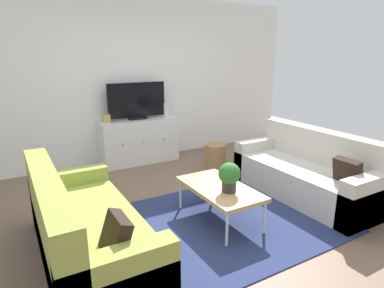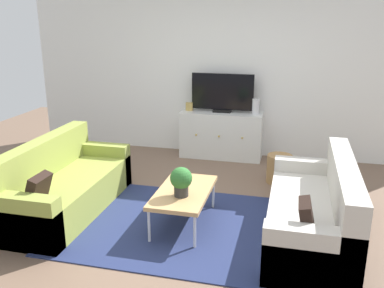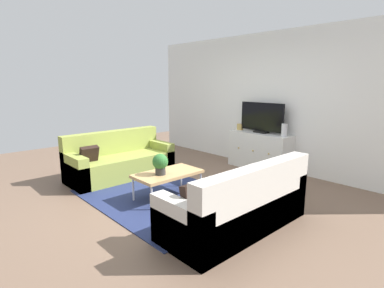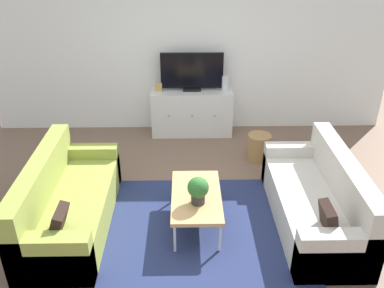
% 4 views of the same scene
% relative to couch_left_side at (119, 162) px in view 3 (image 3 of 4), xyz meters
% --- Properties ---
extents(ground_plane, '(10.00, 10.00, 0.00)m').
position_rel_couch_left_side_xyz_m(ground_plane, '(1.44, 0.11, -0.28)').
color(ground_plane, brown).
extents(wall_back, '(6.40, 0.12, 2.70)m').
position_rel_couch_left_side_xyz_m(wall_back, '(1.44, 2.66, 1.07)').
color(wall_back, white).
rests_on(wall_back, ground_plane).
extents(area_rug, '(2.50, 1.90, 0.01)m').
position_rel_couch_left_side_xyz_m(area_rug, '(1.44, -0.04, -0.27)').
color(area_rug, navy).
rests_on(area_rug, ground_plane).
extents(couch_left_side, '(0.80, 1.90, 0.83)m').
position_rel_couch_left_side_xyz_m(couch_left_side, '(0.00, 0.00, 0.00)').
color(couch_left_side, olive).
rests_on(couch_left_side, ground_plane).
extents(couch_right_side, '(0.80, 1.90, 0.83)m').
position_rel_couch_left_side_xyz_m(couch_right_side, '(2.87, 0.00, 0.00)').
color(couch_right_side, beige).
rests_on(couch_right_side, ground_plane).
extents(coffee_table, '(0.55, 1.01, 0.40)m').
position_rel_couch_left_side_xyz_m(coffee_table, '(1.47, 0.01, 0.09)').
color(coffee_table, tan).
rests_on(coffee_table, ground_plane).
extents(potted_plant, '(0.23, 0.23, 0.31)m').
position_rel_couch_left_side_xyz_m(potted_plant, '(1.49, -0.14, 0.29)').
color(potted_plant, '#2D2D2D').
rests_on(potted_plant, coffee_table).
extents(tv_console, '(1.29, 0.47, 0.74)m').
position_rel_couch_left_side_xyz_m(tv_console, '(1.47, 2.37, 0.09)').
color(tv_console, silver).
rests_on(tv_console, ground_plane).
extents(flat_screen_tv, '(0.97, 0.16, 0.60)m').
position_rel_couch_left_side_xyz_m(flat_screen_tv, '(1.47, 2.40, 0.76)').
color(flat_screen_tv, black).
rests_on(flat_screen_tv, tv_console).
extents(glass_vase, '(0.11, 0.11, 0.24)m').
position_rel_couch_left_side_xyz_m(glass_vase, '(1.99, 2.38, 0.58)').
color(glass_vase, silver).
rests_on(glass_vase, tv_console).
extents(mantel_clock, '(0.11, 0.07, 0.13)m').
position_rel_couch_left_side_xyz_m(mantel_clock, '(0.94, 2.38, 0.52)').
color(mantel_clock, tan).
rests_on(mantel_clock, tv_console).
extents(wicker_basket, '(0.34, 0.34, 0.39)m').
position_rel_couch_left_side_xyz_m(wicker_basket, '(2.42, 1.49, -0.09)').
color(wicker_basket, '#9E7547').
rests_on(wicker_basket, ground_plane).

